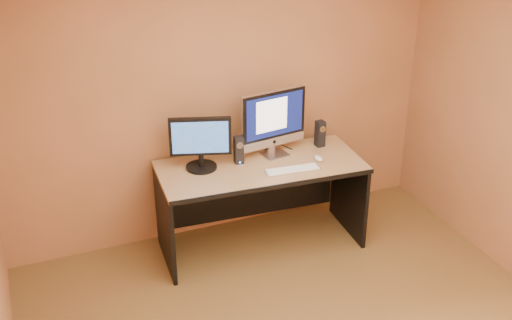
{
  "coord_description": "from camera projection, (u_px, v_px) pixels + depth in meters",
  "views": [
    {
      "loc": [
        -1.72,
        -3.04,
        3.31
      ],
      "look_at": [
        0.09,
        1.42,
        0.93
      ],
      "focal_mm": 45.0,
      "sensor_mm": 36.0,
      "label": 1
    }
  ],
  "objects": [
    {
      "name": "imac",
      "position": [
        275.0,
        124.0,
        5.58
      ],
      "size": [
        0.66,
        0.32,
        0.61
      ],
      "primitive_type": null,
      "rotation": [
        0.0,
        0.0,
        0.14
      ],
      "color": "#B8B8BD",
      "rests_on": "desk"
    },
    {
      "name": "walls",
      "position": [
        328.0,
        203.0,
        4.0
      ],
      "size": [
        4.0,
        4.0,
        2.6
      ],
      "primitive_type": null,
      "color": "#A76643",
      "rests_on": "ground"
    },
    {
      "name": "keyboard",
      "position": [
        293.0,
        170.0,
        5.44
      ],
      "size": [
        0.49,
        0.17,
        0.02
      ],
      "primitive_type": "cube",
      "rotation": [
        0.0,
        0.0,
        -0.09
      ],
      "color": "silver",
      "rests_on": "desk"
    },
    {
      "name": "speaker_right",
      "position": [
        320.0,
        134.0,
        5.84
      ],
      "size": [
        0.08,
        0.08,
        0.24
      ],
      "primitive_type": null,
      "rotation": [
        0.0,
        0.0,
        0.07
      ],
      "color": "black",
      "rests_on": "desk"
    },
    {
      "name": "desk",
      "position": [
        261.0,
        206.0,
        5.72
      ],
      "size": [
        1.82,
        0.89,
        0.82
      ],
      "primitive_type": null,
      "rotation": [
        0.0,
        0.0,
        -0.06
      ],
      "color": "#A68553",
      "rests_on": "ground"
    },
    {
      "name": "speaker_left",
      "position": [
        239.0,
        150.0,
        5.53
      ],
      "size": [
        0.08,
        0.09,
        0.24
      ],
      "primitive_type": null,
      "rotation": [
        0.0,
        0.0,
        -0.1
      ],
      "color": "black",
      "rests_on": "desk"
    },
    {
      "name": "cable_a",
      "position": [
        283.0,
        145.0,
        5.89
      ],
      "size": [
        0.1,
        0.23,
        0.01
      ],
      "primitive_type": "cylinder",
      "rotation": [
        1.57,
        0.0,
        0.39
      ],
      "color": "black",
      "rests_on": "desk"
    },
    {
      "name": "cable_b",
      "position": [
        266.0,
        149.0,
        5.82
      ],
      "size": [
        0.13,
        0.16,
        0.01
      ],
      "primitive_type": "cylinder",
      "rotation": [
        1.57,
        0.0,
        -0.67
      ],
      "color": "black",
      "rests_on": "desk"
    },
    {
      "name": "second_monitor",
      "position": [
        200.0,
        143.0,
        5.38
      ],
      "size": [
        0.59,
        0.41,
        0.46
      ],
      "primitive_type": null,
      "rotation": [
        0.0,
        0.0,
        -0.31
      ],
      "color": "black",
      "rests_on": "desk"
    },
    {
      "name": "mouse",
      "position": [
        318.0,
        158.0,
        5.61
      ],
      "size": [
        0.07,
        0.11,
        0.04
      ],
      "primitive_type": "ellipsoid",
      "rotation": [
        0.0,
        0.0,
        -0.03
      ],
      "color": "silver",
      "rests_on": "desk"
    }
  ]
}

